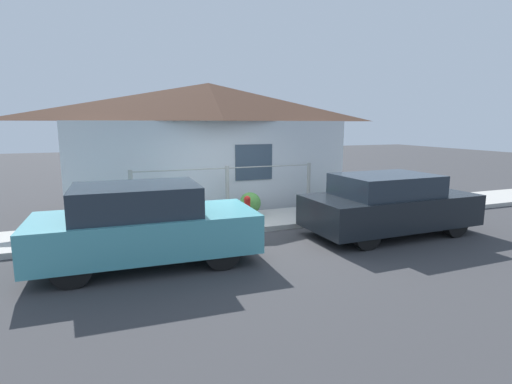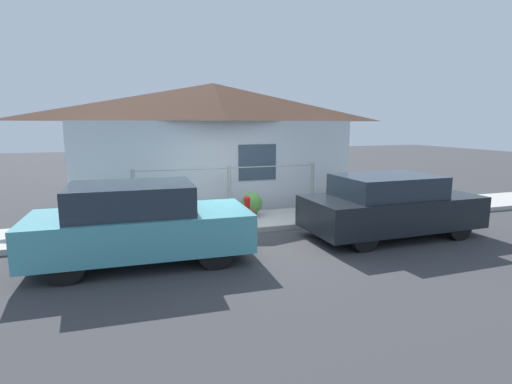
{
  "view_description": "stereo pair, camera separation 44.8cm",
  "coord_description": "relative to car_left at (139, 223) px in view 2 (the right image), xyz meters",
  "views": [
    {
      "loc": [
        -3.04,
        -8.25,
        2.49
      ],
      "look_at": [
        0.3,
        0.3,
        0.9
      ],
      "focal_mm": 28.0,
      "sensor_mm": 36.0,
      "label": 1
    },
    {
      "loc": [
        -2.61,
        -8.4,
        2.49
      ],
      "look_at": [
        0.3,
        0.3,
        0.9
      ],
      "focal_mm": 28.0,
      "sensor_mm": 36.0,
      "label": 2
    }
  ],
  "objects": [
    {
      "name": "potted_plant_corner",
      "position": [
        5.71,
        2.54,
        -0.28
      ],
      "size": [
        0.45,
        0.45,
        0.57
      ],
      "color": "slate",
      "rests_on": "sidewalk"
    },
    {
      "name": "sidewalk",
      "position": [
        2.39,
        2.03,
        -0.66
      ],
      "size": [
        24.0,
        1.73,
        0.12
      ],
      "color": "#B2AFA8",
      "rests_on": "ground_plane"
    },
    {
      "name": "fence",
      "position": [
        2.39,
        2.75,
        0.1
      ],
      "size": [
        4.9,
        0.1,
        1.27
      ],
      "color": "#999993",
      "rests_on": "sidewalk"
    },
    {
      "name": "potted_plant_by_fence",
      "position": [
        -0.15,
        2.18,
        -0.31
      ],
      "size": [
        0.36,
        0.36,
        0.52
      ],
      "color": "#9E5638",
      "rests_on": "sidewalk"
    },
    {
      "name": "potted_plant_near_hydrant",
      "position": [
        2.86,
        2.3,
        -0.27
      ],
      "size": [
        0.55,
        0.55,
        0.62
      ],
      "color": "brown",
      "rests_on": "sidewalk"
    },
    {
      "name": "fire_hydrant",
      "position": [
        2.47,
        1.45,
        -0.23
      ],
      "size": [
        0.35,
        0.16,
        0.71
      ],
      "color": "red",
      "rests_on": "sidewalk"
    },
    {
      "name": "car_left",
      "position": [
        0.0,
        0.0,
        0.0
      ],
      "size": [
        3.88,
        1.8,
        1.44
      ],
      "rotation": [
        0.0,
        0.0,
        -0.03
      ],
      "color": "teal",
      "rests_on": "ground_plane"
    },
    {
      "name": "house",
      "position": [
        2.39,
        4.36,
        2.17
      ],
      "size": [
        8.25,
        2.23,
        3.63
      ],
      "color": "silver",
      "rests_on": "ground_plane"
    },
    {
      "name": "ground_plane",
      "position": [
        2.39,
        1.17,
        -0.72
      ],
      "size": [
        60.0,
        60.0,
        0.0
      ],
      "primitive_type": "plane",
      "color": "#38383A"
    },
    {
      "name": "car_right",
      "position": [
        5.32,
        -0.0,
        -0.03
      ],
      "size": [
        3.89,
        1.79,
        1.37
      ],
      "rotation": [
        0.0,
        0.0,
        0.02
      ],
      "color": "black",
      "rests_on": "ground_plane"
    }
  ]
}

